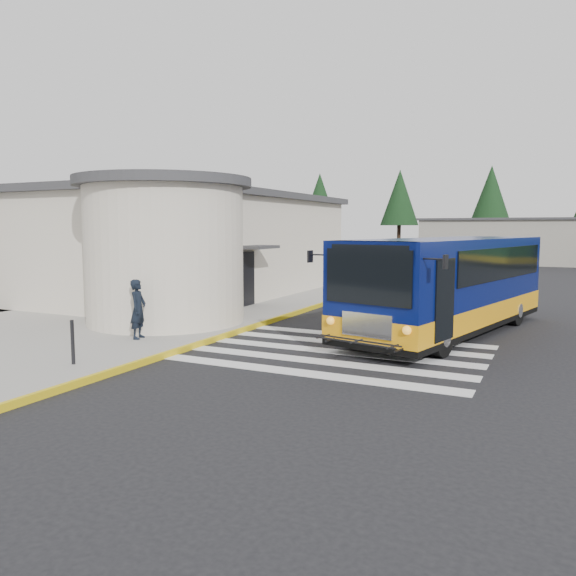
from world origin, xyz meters
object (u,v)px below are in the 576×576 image
at_px(transit_bus, 448,288).
at_px(pedestrian_a, 138,309).
at_px(bollard, 73,342).
at_px(pedestrian_b, 130,301).

height_order(transit_bus, pedestrian_a, transit_bus).
relative_size(pedestrian_a, bollard, 1.64).
relative_size(pedestrian_b, bollard, 1.74).
xyz_separation_m(transit_bus, pedestrian_b, (-8.79, -4.57, -0.37)).
height_order(pedestrian_a, bollard, pedestrian_a).
bearing_deg(transit_bus, pedestrian_b, -139.39).
relative_size(transit_bus, bollard, 10.45).
distance_m(transit_bus, pedestrian_b, 9.91).
height_order(pedestrian_b, bollard, pedestrian_b).
distance_m(pedestrian_a, pedestrian_b, 1.43).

